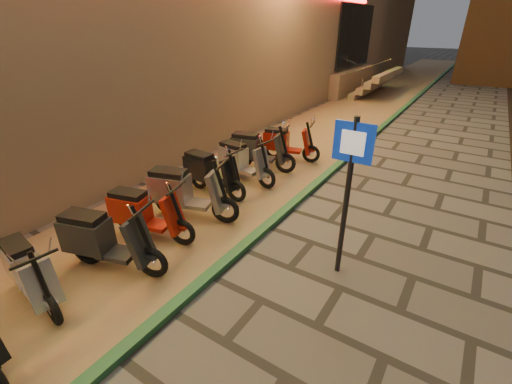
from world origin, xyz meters
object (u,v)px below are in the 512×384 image
Objects in this scene: scooter_6 at (142,213)px; scooter_9 at (241,160)px; scooter_4 at (28,271)px; scooter_5 at (102,239)px; scooter_8 at (208,172)px; scooter_11 at (285,143)px; pedestrian_sign at (349,179)px; scooter_7 at (183,192)px; scooter_10 at (255,150)px.

scooter_9 reaches higher than scooter_6.
scooter_5 is (0.28, 0.95, 0.07)m from scooter_4.
scooter_9 is at bearing 80.94° from scooter_8.
scooter_6 is 4.78m from scooter_11.
pedestrian_sign is 1.48× the size of scooter_8.
scooter_11 is (-3.03, 3.80, -1.08)m from pedestrian_sign.
pedestrian_sign reaches higher than scooter_8.
scooter_7 is 1.15m from scooter_8.
scooter_8 is at bearing 80.15° from scooter_5.
scooter_8 is at bearing 163.03° from pedestrian_sign.
pedestrian_sign is 1.36× the size of scooter_7.
scooter_4 is at bearing -123.74° from scooter_5.
scooter_9 is at bearing -96.97° from scooter_10.
scooter_5 is 1.04× the size of scooter_9.
scooter_6 is 0.98× the size of scooter_9.
scooter_7 reaches higher than scooter_6.
pedestrian_sign is 4.98m from scooter_11.
scooter_4 is at bearing -107.49° from scooter_6.
pedestrian_sign is 1.41× the size of scooter_10.
scooter_5 reaches higher than scooter_9.
scooter_6 is 1.01× the size of scooter_11.
scooter_5 is at bearing -104.30° from scooter_11.
scooter_4 is (-3.34, -2.85, -1.11)m from pedestrian_sign.
scooter_6 is at bearing 95.21° from scooter_4.
pedestrian_sign is at bearing -53.23° from scooter_10.
scooter_8 is 1.73m from scooter_10.
scooter_11 is at bearing 89.21° from scooter_9.
scooter_4 is 0.91× the size of scooter_8.
scooter_10 is (0.02, 5.61, 0.07)m from scooter_4.
scooter_8 is at bearing 99.87° from scooter_4.
scooter_7 is at bearing -81.04° from scooter_9.
scooter_10 reaches higher than scooter_9.
scooter_8 reaches higher than scooter_6.
scooter_7 is at bearing -71.92° from scooter_8.
scooter_5 is at bearing -148.41° from pedestrian_sign.
scooter_7 is (-3.13, -0.07, -1.02)m from pedestrian_sign.
scooter_11 is (0.11, 3.86, -0.06)m from scooter_7.
scooter_6 is at bearing 83.72° from scooter_5.
scooter_10 is 1.09× the size of scooter_11.
scooter_6 is 2.03m from scooter_8.
scooter_5 is 0.93m from scooter_6.
scooter_11 is at bearing 84.09° from scooter_8.
scooter_6 is at bearing -106.49° from scooter_11.
scooter_10 is at bearing 102.48° from scooter_9.
scooter_9 is at bearing 75.43° from scooter_5.
scooter_10 is at bearing 88.88° from scooter_8.
pedestrian_sign is at bearing 48.87° from scooter_4.
scooter_10 is at bearing -120.23° from scooter_11.
pedestrian_sign is 4.53m from scooter_4.
scooter_7 is 2.84m from scooter_10.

